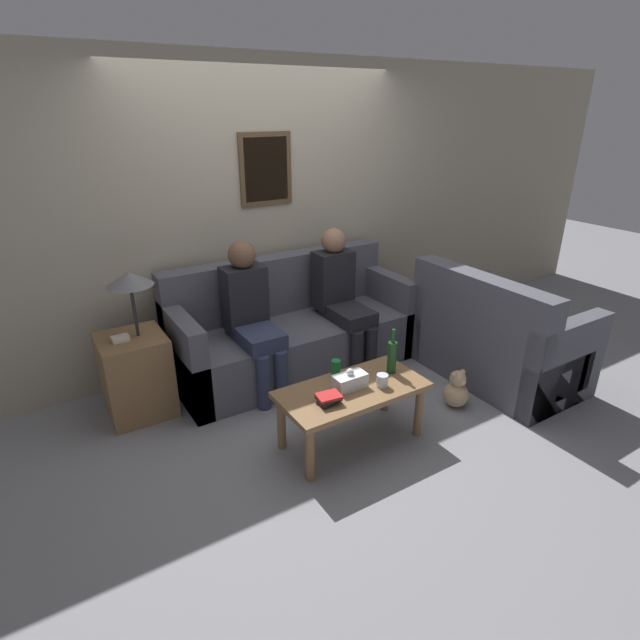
{
  "coord_description": "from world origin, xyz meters",
  "views": [
    {
      "loc": [
        -1.92,
        -3.07,
        2.2
      ],
      "look_at": [
        -0.1,
        -0.12,
        0.7
      ],
      "focal_mm": 28.0,
      "sensor_mm": 36.0,
      "label": 1
    }
  ],
  "objects_px": {
    "couch_side": "(495,342)",
    "person_left": "(251,313)",
    "coffee_table": "(352,396)",
    "teddy_bear": "(456,391)",
    "person_right": "(341,294)",
    "wine_bottle": "(392,356)",
    "drinking_glass": "(382,381)",
    "couch_main": "(292,332)"
  },
  "relations": [
    {
      "from": "coffee_table",
      "to": "wine_bottle",
      "type": "bearing_deg",
      "value": 4.7
    },
    {
      "from": "couch_main",
      "to": "coffee_table",
      "type": "height_order",
      "value": "couch_main"
    },
    {
      "from": "drinking_glass",
      "to": "teddy_bear",
      "type": "distance_m",
      "value": 0.85
    },
    {
      "from": "couch_main",
      "to": "coffee_table",
      "type": "relative_size",
      "value": 2.09
    },
    {
      "from": "couch_side",
      "to": "person_left",
      "type": "distance_m",
      "value": 2.09
    },
    {
      "from": "couch_main",
      "to": "teddy_bear",
      "type": "xyz_separation_m",
      "value": [
        0.77,
        -1.27,
        -0.2
      ]
    },
    {
      "from": "drinking_glass",
      "to": "teddy_bear",
      "type": "height_order",
      "value": "drinking_glass"
    },
    {
      "from": "wine_bottle",
      "to": "teddy_bear",
      "type": "distance_m",
      "value": 0.75
    },
    {
      "from": "coffee_table",
      "to": "person_right",
      "type": "bearing_deg",
      "value": 59.76
    },
    {
      "from": "wine_bottle",
      "to": "drinking_glass",
      "type": "height_order",
      "value": "wine_bottle"
    },
    {
      "from": "coffee_table",
      "to": "person_right",
      "type": "relative_size",
      "value": 0.83
    },
    {
      "from": "couch_main",
      "to": "drinking_glass",
      "type": "distance_m",
      "value": 1.3
    },
    {
      "from": "couch_side",
      "to": "couch_main",
      "type": "bearing_deg",
      "value": 51.4
    },
    {
      "from": "drinking_glass",
      "to": "couch_main",
      "type": "bearing_deg",
      "value": 89.58
    },
    {
      "from": "couch_main",
      "to": "teddy_bear",
      "type": "height_order",
      "value": "couch_main"
    },
    {
      "from": "couch_main",
      "to": "coffee_table",
      "type": "bearing_deg",
      "value": -99.07
    },
    {
      "from": "wine_bottle",
      "to": "couch_side",
      "type": "bearing_deg",
      "value": 3.34
    },
    {
      "from": "wine_bottle",
      "to": "teddy_bear",
      "type": "bearing_deg",
      "value": -9.19
    },
    {
      "from": "couch_side",
      "to": "drinking_glass",
      "type": "distance_m",
      "value": 1.41
    },
    {
      "from": "couch_main",
      "to": "person_right",
      "type": "xyz_separation_m",
      "value": [
        0.42,
        -0.15,
        0.33
      ]
    },
    {
      "from": "person_left",
      "to": "drinking_glass",
      "type": "bearing_deg",
      "value": -68.83
    },
    {
      "from": "person_right",
      "to": "teddy_bear",
      "type": "relative_size",
      "value": 3.93
    },
    {
      "from": "coffee_table",
      "to": "teddy_bear",
      "type": "distance_m",
      "value": 0.99
    },
    {
      "from": "couch_main",
      "to": "wine_bottle",
      "type": "relative_size",
      "value": 6.32
    },
    {
      "from": "wine_bottle",
      "to": "drinking_glass",
      "type": "relative_size",
      "value": 3.76
    },
    {
      "from": "couch_main",
      "to": "coffee_table",
      "type": "xyz_separation_m",
      "value": [
        -0.19,
        -1.2,
        0.03
      ]
    },
    {
      "from": "couch_main",
      "to": "person_left",
      "type": "height_order",
      "value": "person_left"
    },
    {
      "from": "couch_side",
      "to": "person_left",
      "type": "height_order",
      "value": "person_left"
    },
    {
      "from": "teddy_bear",
      "to": "person_right",
      "type": "bearing_deg",
      "value": 107.46
    },
    {
      "from": "person_left",
      "to": "teddy_bear",
      "type": "bearing_deg",
      "value": -42.36
    },
    {
      "from": "coffee_table",
      "to": "couch_side",
      "type": "bearing_deg",
      "value": 3.65
    },
    {
      "from": "drinking_glass",
      "to": "person_right",
      "type": "xyz_separation_m",
      "value": [
        0.43,
        1.14,
        0.19
      ]
    },
    {
      "from": "teddy_bear",
      "to": "coffee_table",
      "type": "bearing_deg",
      "value": 175.98
    },
    {
      "from": "coffee_table",
      "to": "teddy_bear",
      "type": "xyz_separation_m",
      "value": [
        0.96,
        -0.07,
        -0.23
      ]
    },
    {
      "from": "couch_side",
      "to": "person_left",
      "type": "xyz_separation_m",
      "value": [
        -1.83,
        0.95,
        0.34
      ]
    },
    {
      "from": "couch_main",
      "to": "person_left",
      "type": "xyz_separation_m",
      "value": [
        -0.45,
        -0.16,
        0.34
      ]
    },
    {
      "from": "couch_side",
      "to": "person_right",
      "type": "height_order",
      "value": "person_right"
    },
    {
      "from": "couch_side",
      "to": "drinking_glass",
      "type": "height_order",
      "value": "couch_side"
    },
    {
      "from": "couch_side",
      "to": "drinking_glass",
      "type": "xyz_separation_m",
      "value": [
        -1.39,
        -0.19,
        0.14
      ]
    },
    {
      "from": "drinking_glass",
      "to": "teddy_bear",
      "type": "xyz_separation_m",
      "value": [
        0.78,
        0.02,
        -0.34
      ]
    },
    {
      "from": "person_right",
      "to": "wine_bottle",
      "type": "bearing_deg",
      "value": -103.81
    },
    {
      "from": "wine_bottle",
      "to": "person_right",
      "type": "bearing_deg",
      "value": 76.19
    }
  ]
}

